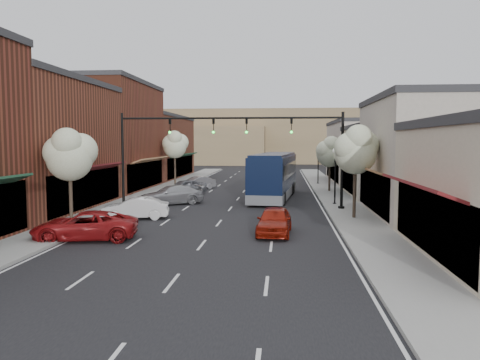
% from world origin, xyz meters
% --- Properties ---
extents(ground, '(160.00, 160.00, 0.00)m').
position_xyz_m(ground, '(0.00, 0.00, 0.00)').
color(ground, black).
rests_on(ground, ground).
extents(sidewalk_left, '(2.80, 73.00, 0.15)m').
position_xyz_m(sidewalk_left, '(-8.40, 18.50, 0.07)').
color(sidewalk_left, gray).
rests_on(sidewalk_left, ground).
extents(sidewalk_right, '(2.80, 73.00, 0.15)m').
position_xyz_m(sidewalk_right, '(8.40, 18.50, 0.07)').
color(sidewalk_right, gray).
rests_on(sidewalk_right, ground).
extents(curb_left, '(0.25, 73.00, 0.17)m').
position_xyz_m(curb_left, '(-7.00, 18.50, 0.07)').
color(curb_left, gray).
rests_on(curb_left, ground).
extents(curb_right, '(0.25, 73.00, 0.17)m').
position_xyz_m(curb_right, '(7.00, 18.50, 0.07)').
color(curb_right, gray).
rests_on(curb_right, ground).
extents(bldg_left_midnear, '(10.14, 14.10, 9.40)m').
position_xyz_m(bldg_left_midnear, '(-14.23, 6.00, 4.66)').
color(bldg_left_midnear, brown).
rests_on(bldg_left_midnear, ground).
extents(bldg_left_midfar, '(10.14, 14.10, 10.90)m').
position_xyz_m(bldg_left_midfar, '(-14.24, 20.00, 5.40)').
color(bldg_left_midfar, brown).
rests_on(bldg_left_midfar, ground).
extents(bldg_left_far, '(10.14, 18.10, 8.40)m').
position_xyz_m(bldg_left_far, '(-14.22, 36.00, 4.16)').
color(bldg_left_far, brown).
rests_on(bldg_left_far, ground).
extents(bldg_right_midnear, '(9.14, 12.10, 7.90)m').
position_xyz_m(bldg_right_midnear, '(13.72, 6.00, 3.91)').
color(bldg_right_midnear, '#B8AC9D').
rests_on(bldg_right_midnear, ground).
extents(bldg_right_midfar, '(9.14, 12.10, 6.40)m').
position_xyz_m(bldg_right_midfar, '(13.70, 18.00, 3.17)').
color(bldg_right_midfar, beige).
rests_on(bldg_right_midfar, ground).
extents(bldg_right_far, '(9.14, 16.10, 7.40)m').
position_xyz_m(bldg_right_far, '(13.71, 32.00, 3.66)').
color(bldg_right_far, '#B8AC9D').
rests_on(bldg_right_far, ground).
extents(hill_far, '(120.00, 30.00, 12.00)m').
position_xyz_m(hill_far, '(0.00, 90.00, 6.00)').
color(hill_far, '#7A6647').
rests_on(hill_far, ground).
extents(hill_near, '(50.00, 20.00, 8.00)m').
position_xyz_m(hill_near, '(-25.00, 78.00, 4.00)').
color(hill_near, '#7A6647').
rests_on(hill_near, ground).
extents(signal_mast_right, '(8.22, 0.46, 7.00)m').
position_xyz_m(signal_mast_right, '(5.62, 8.00, 4.62)').
color(signal_mast_right, black).
rests_on(signal_mast_right, ground).
extents(signal_mast_left, '(8.22, 0.46, 7.00)m').
position_xyz_m(signal_mast_left, '(-5.62, 8.00, 4.62)').
color(signal_mast_left, black).
rests_on(signal_mast_left, ground).
extents(tree_right_near, '(2.85, 2.65, 5.95)m').
position_xyz_m(tree_right_near, '(8.35, 3.94, 4.45)').
color(tree_right_near, '#47382B').
rests_on(tree_right_near, ground).
extents(tree_right_far, '(2.85, 2.65, 5.43)m').
position_xyz_m(tree_right_far, '(8.35, 19.94, 3.99)').
color(tree_right_far, '#47382B').
rests_on(tree_right_far, ground).
extents(tree_left_near, '(2.85, 2.65, 5.69)m').
position_xyz_m(tree_left_near, '(-8.25, -0.06, 4.22)').
color(tree_left_near, '#47382B').
rests_on(tree_left_near, ground).
extents(tree_left_far, '(2.85, 2.65, 6.13)m').
position_xyz_m(tree_left_far, '(-8.25, 25.94, 4.60)').
color(tree_left_far, '#47382B').
rests_on(tree_left_far, ground).
extents(lamp_post_near, '(0.44, 0.44, 4.44)m').
position_xyz_m(lamp_post_near, '(7.80, 10.50, 3.01)').
color(lamp_post_near, black).
rests_on(lamp_post_near, ground).
extents(lamp_post_far, '(0.44, 0.44, 4.44)m').
position_xyz_m(lamp_post_far, '(7.80, 28.00, 3.01)').
color(lamp_post_far, black).
rests_on(lamp_post_far, ground).
extents(coach_bus, '(4.05, 12.92, 3.88)m').
position_xyz_m(coach_bus, '(3.07, 14.73, 2.02)').
color(coach_bus, black).
rests_on(coach_bus, ground).
extents(red_hatchback, '(1.96, 4.36, 1.45)m').
position_xyz_m(red_hatchback, '(3.39, -1.06, 0.73)').
color(red_hatchback, maroon).
rests_on(red_hatchback, ground).
extents(parked_car_a, '(5.49, 3.23, 1.43)m').
position_xyz_m(parked_car_a, '(-6.03, -3.35, 0.72)').
color(parked_car_a, maroon).
rests_on(parked_car_a, ground).
extents(parked_car_b, '(4.42, 2.28, 1.39)m').
position_xyz_m(parked_car_b, '(-5.50, 3.01, 0.69)').
color(parked_car_b, beige).
rests_on(parked_car_b, ground).
extents(parked_car_c, '(5.47, 4.28, 1.48)m').
position_xyz_m(parked_car_c, '(-4.90, 10.04, 0.74)').
color(parked_car_c, '#95969A').
rests_on(parked_car_c, ground).
extents(parked_car_d, '(4.24, 4.08, 1.43)m').
position_xyz_m(parked_car_d, '(-5.26, 16.73, 0.72)').
color(parked_car_d, '#5C5E64').
rests_on(parked_car_d, ground).
extents(parked_car_e, '(3.93, 3.62, 1.31)m').
position_xyz_m(parked_car_e, '(-5.04, 21.67, 0.66)').
color(parked_car_e, gray).
rests_on(parked_car_e, ground).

